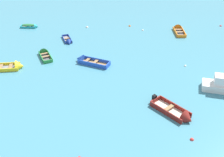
# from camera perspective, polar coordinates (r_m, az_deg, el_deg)

# --- Properties ---
(rowboat_green_center) EXTENTS (2.42, 3.74, 1.09)m
(rowboat_green_center) POSITION_cam_1_polar(r_m,az_deg,el_deg) (39.38, -13.37, 4.82)
(rowboat_green_center) COLOR #4C4C51
(rowboat_green_center) RESTS_ON ground_plane
(rowboat_maroon_midfield_left) EXTENTS (3.98, 4.35, 1.43)m
(rowboat_maroon_midfield_left) POSITION_cam_1_polar(r_m,az_deg,el_deg) (28.11, 13.17, -6.98)
(rowboat_maroon_midfield_left) COLOR beige
(rowboat_maroon_midfield_left) RESTS_ON ground_plane
(rowboat_deep_blue_midfield_right) EXTENTS (1.93, 3.40, 0.92)m
(rowboat_deep_blue_midfield_right) POSITION_cam_1_polar(r_m,az_deg,el_deg) (42.45, -8.70, 7.30)
(rowboat_deep_blue_midfield_right) COLOR gray
(rowboat_deep_blue_midfield_right) RESTS_ON ground_plane
(rowboat_yellow_near_right) EXTENTS (4.97, 2.00, 1.47)m
(rowboat_yellow_near_right) POSITION_cam_1_polar(r_m,az_deg,el_deg) (37.17, -19.19, 2.20)
(rowboat_yellow_near_right) COLOR gray
(rowboat_yellow_near_right) RESTS_ON ground_plane
(rowboat_orange_cluster_inner) EXTENTS (1.45, 4.05, 1.28)m
(rowboat_orange_cluster_inner) POSITION_cam_1_polar(r_m,az_deg,el_deg) (47.25, 12.98, 9.50)
(rowboat_orange_cluster_inner) COLOR #4C4C51
(rowboat_orange_cluster_inner) RESTS_ON ground_plane
(rowboat_turquoise_back_row_center) EXTENTS (2.89, 1.19, 0.90)m
(rowboat_turquoise_back_row_center) POSITION_cam_1_polar(r_m,az_deg,el_deg) (49.07, -15.74, 10.01)
(rowboat_turquoise_back_row_center) COLOR #99754C
(rowboat_turquoise_back_row_center) RESTS_ON ground_plane
(rowboat_blue_back_row_left) EXTENTS (4.63, 3.07, 1.27)m
(rowboat_blue_back_row_left) POSITION_cam_1_polar(r_m,az_deg,el_deg) (36.57, -5.14, 3.52)
(rowboat_blue_back_row_left) COLOR #99754C
(rowboat_blue_back_row_left) RESTS_ON ground_plane
(mooring_buoy_between_boats_right) EXTENTS (0.30, 0.30, 0.30)m
(mooring_buoy_between_boats_right) POSITION_cam_1_polar(r_m,az_deg,el_deg) (36.86, 14.34, 2.41)
(mooring_buoy_between_boats_right) COLOR silver
(mooring_buoy_between_boats_right) RESTS_ON ground_plane
(mooring_buoy_far_field) EXTENTS (0.42, 0.42, 0.42)m
(mooring_buoy_far_field) POSITION_cam_1_polar(r_m,az_deg,el_deg) (47.53, -4.98, 10.07)
(mooring_buoy_far_field) COLOR silver
(mooring_buoy_far_field) RESTS_ON ground_plane
(mooring_buoy_midfield) EXTENTS (0.33, 0.33, 0.33)m
(mooring_buoy_midfield) POSITION_cam_1_polar(r_m,az_deg,el_deg) (46.43, 6.13, 9.47)
(mooring_buoy_midfield) COLOR silver
(mooring_buoy_midfield) RESTS_ON ground_plane
(mooring_buoy_outer_edge) EXTENTS (0.35, 0.35, 0.35)m
(mooring_buoy_outer_edge) POSITION_cam_1_polar(r_m,az_deg,el_deg) (26.11, 15.60, -11.64)
(mooring_buoy_outer_edge) COLOR red
(mooring_buoy_outer_edge) RESTS_ON ground_plane
(mooring_buoy_between_boats_left) EXTENTS (0.37, 0.37, 0.37)m
(mooring_buoy_between_boats_left) POSITION_cam_1_polar(r_m,az_deg,el_deg) (48.01, 3.52, 10.35)
(mooring_buoy_between_boats_left) COLOR orange
(mooring_buoy_between_boats_left) RESTS_ON ground_plane
(mooring_buoy_central) EXTENTS (0.35, 0.35, 0.35)m
(mooring_buoy_central) POSITION_cam_1_polar(r_m,az_deg,el_deg) (51.15, 20.77, 9.71)
(mooring_buoy_central) COLOR red
(mooring_buoy_central) RESTS_ON ground_plane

